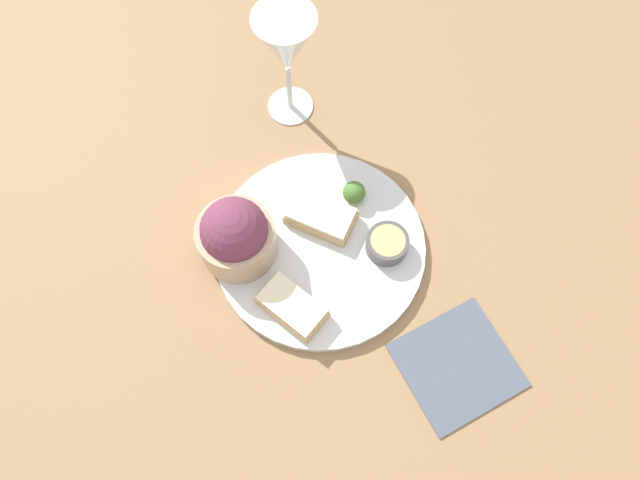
% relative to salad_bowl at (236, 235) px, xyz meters
% --- Properties ---
extents(ground_plane, '(4.00, 4.00, 0.00)m').
position_rel_salad_bowl_xyz_m(ground_plane, '(0.11, 0.01, -0.06)').
color(ground_plane, '#93704C').
extents(dinner_plate, '(0.29, 0.29, 0.01)m').
position_rel_salad_bowl_xyz_m(dinner_plate, '(0.11, 0.01, -0.05)').
color(dinner_plate, silver).
rests_on(dinner_plate, ground_plane).
extents(salad_bowl, '(0.10, 0.10, 0.11)m').
position_rel_salad_bowl_xyz_m(salad_bowl, '(0.00, 0.00, 0.00)').
color(salad_bowl, tan).
rests_on(salad_bowl, dinner_plate).
extents(sauce_ramekin, '(0.06, 0.06, 0.03)m').
position_rel_salad_bowl_xyz_m(sauce_ramekin, '(0.20, 0.00, -0.03)').
color(sauce_ramekin, '#4C4C4C').
rests_on(sauce_ramekin, dinner_plate).
extents(cheese_toast_near, '(0.11, 0.08, 0.03)m').
position_rel_salad_bowl_xyz_m(cheese_toast_near, '(0.11, 0.05, -0.03)').
color(cheese_toast_near, tan).
rests_on(cheese_toast_near, dinner_plate).
extents(cheese_toast_far, '(0.10, 0.09, 0.03)m').
position_rel_salad_bowl_xyz_m(cheese_toast_far, '(0.08, -0.08, -0.03)').
color(cheese_toast_far, tan).
rests_on(cheese_toast_far, dinner_plate).
extents(wine_glass, '(0.09, 0.09, 0.19)m').
position_rel_salad_bowl_xyz_m(wine_glass, '(0.06, 0.24, 0.08)').
color(wine_glass, silver).
rests_on(wine_glass, ground_plane).
extents(garnish, '(0.03, 0.03, 0.03)m').
position_rel_salad_bowl_xyz_m(garnish, '(0.16, 0.08, -0.03)').
color(garnish, '#477533').
rests_on(garnish, dinner_plate).
extents(napkin, '(0.19, 0.19, 0.01)m').
position_rel_salad_bowl_xyz_m(napkin, '(0.29, -0.15, -0.06)').
color(napkin, '#4C5666').
rests_on(napkin, ground_plane).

